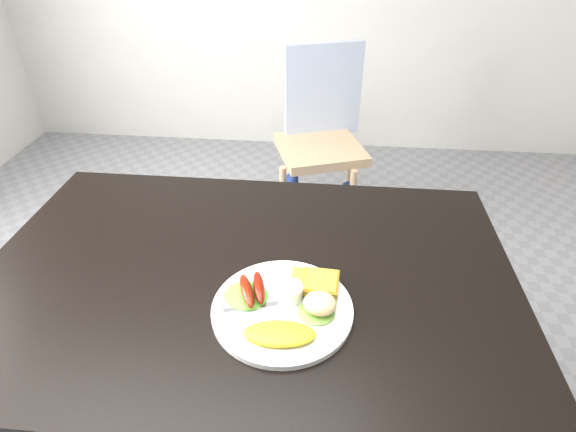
% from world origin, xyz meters
% --- Properties ---
extents(dining_table, '(1.20, 0.80, 0.04)m').
position_xyz_m(dining_table, '(0.00, 0.00, 0.73)').
color(dining_table, black).
rests_on(dining_table, ground).
extents(dining_chair, '(0.49, 0.49, 0.05)m').
position_xyz_m(dining_chair, '(0.13, 1.23, 0.45)').
color(dining_chair, tan).
rests_on(dining_chair, ground).
extents(person, '(0.62, 0.46, 1.60)m').
position_xyz_m(person, '(0.02, 0.45, 0.80)').
color(person, navy).
rests_on(person, ground).
extents(plate, '(0.29, 0.29, 0.01)m').
position_xyz_m(plate, '(0.09, -0.11, 0.76)').
color(plate, white).
rests_on(plate, dining_table).
extents(lettuce_left, '(0.11, 0.11, 0.01)m').
position_xyz_m(lettuce_left, '(0.02, -0.09, 0.77)').
color(lettuce_left, '#358F27').
rests_on(lettuce_left, plate).
extents(lettuce_right, '(0.08, 0.08, 0.01)m').
position_xyz_m(lettuce_right, '(0.16, -0.12, 0.77)').
color(lettuce_right, '#4D8A2F').
rests_on(lettuce_right, plate).
extents(omelette, '(0.14, 0.07, 0.02)m').
position_xyz_m(omelette, '(0.10, -0.19, 0.77)').
color(omelette, '#D8BE0E').
rests_on(omelette, plate).
extents(sausage_a, '(0.06, 0.10, 0.02)m').
position_xyz_m(sausage_a, '(0.02, -0.09, 0.78)').
color(sausage_a, '#63200B').
rests_on(sausage_a, lettuce_left).
extents(sausage_b, '(0.05, 0.10, 0.02)m').
position_xyz_m(sausage_b, '(0.04, -0.08, 0.78)').
color(sausage_b, '#650A0A').
rests_on(sausage_b, lettuce_left).
extents(ramekin, '(0.06, 0.06, 0.03)m').
position_xyz_m(ramekin, '(0.11, -0.09, 0.78)').
color(ramekin, white).
rests_on(ramekin, plate).
extents(toast_a, '(0.07, 0.07, 0.01)m').
position_xyz_m(toast_a, '(0.14, -0.04, 0.77)').
color(toast_a, brown).
rests_on(toast_a, plate).
extents(toast_b, '(0.08, 0.08, 0.01)m').
position_xyz_m(toast_b, '(0.17, -0.05, 0.78)').
color(toast_b, olive).
rests_on(toast_b, toast_a).
extents(potato_salad, '(0.08, 0.07, 0.03)m').
position_xyz_m(potato_salad, '(0.17, -0.12, 0.79)').
color(potato_salad, beige).
rests_on(potato_salad, lettuce_right).
extents(fork, '(0.15, 0.05, 0.00)m').
position_xyz_m(fork, '(0.05, -0.12, 0.76)').
color(fork, '#ADAFB7').
rests_on(fork, plate).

